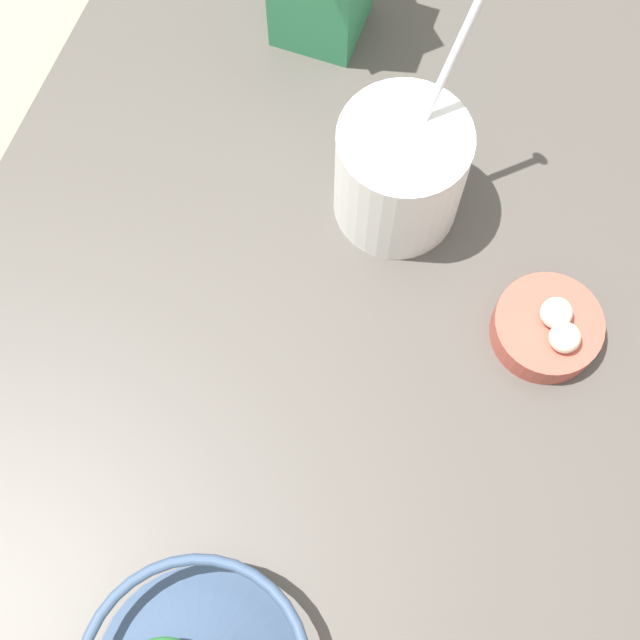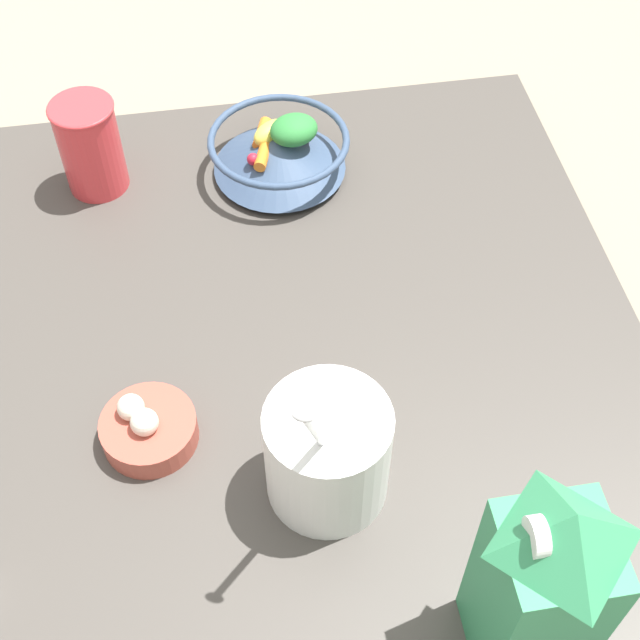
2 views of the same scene
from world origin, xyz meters
The scene contains 4 objects.
ground_plane centered at (0.00, 0.00, 0.00)m, with size 6.00×6.00×0.00m, color gray.
countertop centered at (0.00, 0.00, 0.02)m, with size 1.13×1.13×0.04m.
yogurt_tub centered at (0.10, 0.15, 0.12)m, with size 0.15×0.13×0.28m.
garlic_bowl centered at (0.01, -0.04, 0.06)m, with size 0.11×0.11×0.06m.
Camera 1 is at (-0.35, 0.07, 0.88)m, focal length 50.00 mm.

